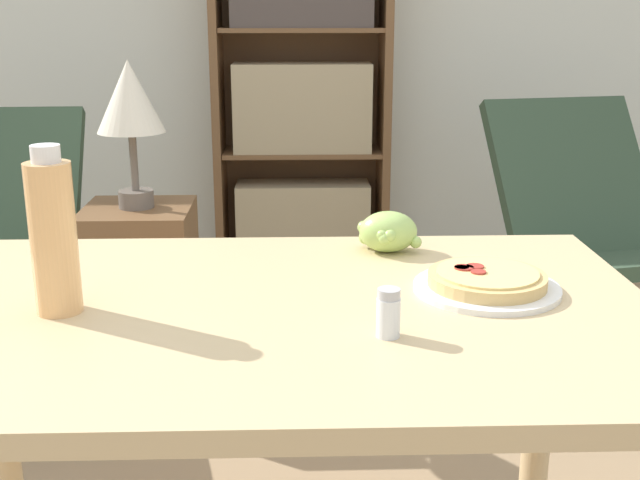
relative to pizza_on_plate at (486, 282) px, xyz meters
name	(u,v)px	position (x,y,z in m)	size (l,w,h in m)	color
dining_table	(265,368)	(-0.37, -0.06, -0.12)	(1.24, 0.77, 0.76)	#D1B27F
pizza_on_plate	(486,282)	(0.00, 0.00, 0.00)	(0.24, 0.24, 0.04)	white
grape_bunch	(388,232)	(-0.14, 0.22, 0.02)	(0.12, 0.09, 0.08)	#A8CC66
drink_bottle	(53,235)	(-0.68, -0.07, 0.11)	(0.07, 0.07, 0.26)	#EFB270
salt_shaker	(388,313)	(-0.18, -0.19, 0.02)	(0.03, 0.03, 0.07)	white
lounge_chair_far	(588,272)	(0.75, 1.49, -0.49)	(0.72, 0.86, 0.88)	black
bookshelf	(301,102)	(-0.28, 2.43, 0.02)	(0.79, 0.32, 1.68)	brown
side_table	(143,297)	(-0.82, 1.24, -0.48)	(0.34, 0.34, 0.60)	brown
table_lamp	(130,104)	(-0.82, 1.24, 0.15)	(0.21, 0.21, 0.46)	#665B51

